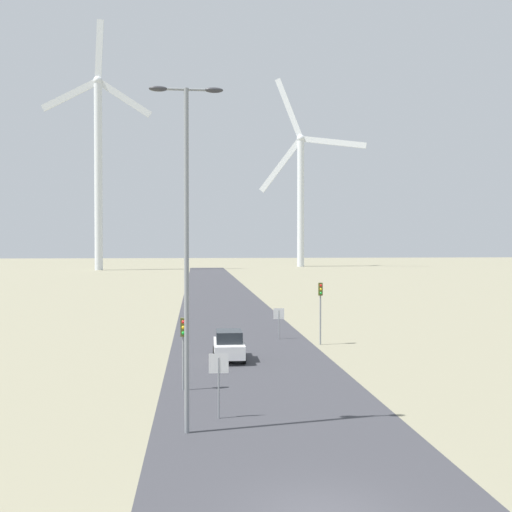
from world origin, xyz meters
TOP-DOWN VIEW (x-y plane):
  - road_surface at (0.00, 48.00)m, footprint 10.00×240.00m
  - streetlamp at (-3.63, 7.32)m, footprint 2.76×0.32m
  - stop_sign_near at (-2.37, 9.07)m, footprint 0.81×0.07m
  - stop_sign_far at (2.89, 29.10)m, footprint 0.81×0.07m
  - traffic_light_post_near_left at (-3.90, 13.95)m, footprint 0.28×0.33m
  - traffic_light_post_near_right at (5.46, 26.27)m, footprint 0.28×0.34m
  - car_approaching at (-1.28, 21.32)m, footprint 1.88×4.12m
  - wind_turbine_left at (-30.11, 153.88)m, footprint 30.06×2.60m
  - wind_turbine_center at (30.18, 174.50)m, footprint 32.47×13.13m

SIDE VIEW (x-z plane):
  - road_surface at x=0.00m, z-range 0.00..0.01m
  - car_approaching at x=-1.28m, z-range 0.00..1.83m
  - stop_sign_far at x=2.89m, z-range 0.46..2.77m
  - stop_sign_near at x=-2.37m, z-range 0.53..3.19m
  - traffic_light_post_near_left at x=-3.90m, z-range 0.83..4.36m
  - traffic_light_post_near_right at x=5.46m, z-range 1.01..5.40m
  - streetlamp at x=-3.63m, z-range 1.31..14.27m
  - wind_turbine_center at x=30.18m, z-range -4.45..56.42m
  - wind_turbine_left at x=-30.11m, z-range -3.34..65.69m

